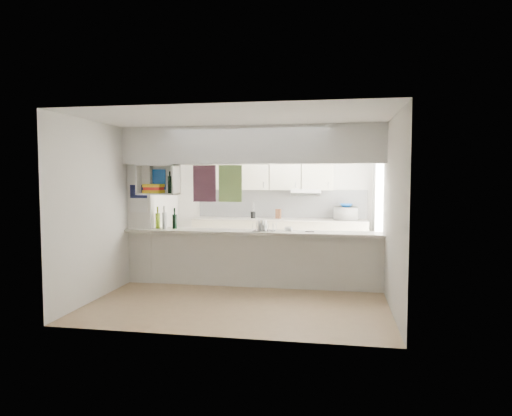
% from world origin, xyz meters
% --- Properties ---
extents(floor, '(4.80, 4.80, 0.00)m').
position_xyz_m(floor, '(0.00, 0.00, 0.00)').
color(floor, '#A3815E').
rests_on(floor, ground).
extents(ceiling, '(4.80, 4.80, 0.00)m').
position_xyz_m(ceiling, '(0.00, 0.00, 2.60)').
color(ceiling, white).
rests_on(ceiling, wall_back).
extents(wall_back, '(4.20, 0.00, 4.20)m').
position_xyz_m(wall_back, '(0.00, 2.40, 1.30)').
color(wall_back, silver).
rests_on(wall_back, floor).
extents(wall_left, '(0.00, 4.80, 4.80)m').
position_xyz_m(wall_left, '(-2.10, 0.00, 1.30)').
color(wall_left, silver).
rests_on(wall_left, floor).
extents(wall_right, '(0.00, 4.80, 4.80)m').
position_xyz_m(wall_right, '(2.10, 0.00, 1.30)').
color(wall_right, silver).
rests_on(wall_right, floor).
extents(servery_partition, '(4.20, 0.50, 2.60)m').
position_xyz_m(servery_partition, '(-0.17, 0.00, 1.66)').
color(servery_partition, silver).
rests_on(servery_partition, floor).
extents(cubby_shelf, '(0.65, 0.35, 0.50)m').
position_xyz_m(cubby_shelf, '(-1.57, -0.06, 1.71)').
color(cubby_shelf, white).
rests_on(cubby_shelf, bulkhead).
extents(kitchen_run, '(3.60, 0.63, 2.24)m').
position_xyz_m(kitchen_run, '(0.16, 2.14, 0.83)').
color(kitchen_run, beige).
rests_on(kitchen_run, floor).
extents(microwave, '(0.49, 0.33, 0.27)m').
position_xyz_m(microwave, '(1.55, 2.08, 1.05)').
color(microwave, white).
rests_on(microwave, bench_top).
extents(bowl, '(0.26, 0.26, 0.06)m').
position_xyz_m(bowl, '(1.56, 2.09, 1.22)').
color(bowl, '#0E449D').
rests_on(bowl, microwave).
extents(dish_rack, '(0.37, 0.29, 0.19)m').
position_xyz_m(dish_rack, '(0.22, -0.05, 1.00)').
color(dish_rack, silver).
rests_on(dish_rack, breakfast_bar).
extents(cup, '(0.14, 0.14, 0.10)m').
position_xyz_m(cup, '(0.21, -0.04, 0.98)').
color(cup, white).
rests_on(cup, dish_rack).
extents(wine_bottles, '(0.53, 0.16, 0.39)m').
position_xyz_m(wine_bottles, '(-1.55, 0.00, 1.06)').
color(wine_bottles, black).
rests_on(wine_bottles, breakfast_bar).
extents(plastic_tubs, '(0.48, 0.17, 0.06)m').
position_xyz_m(plastic_tubs, '(0.63, 0.06, 0.95)').
color(plastic_tubs, silver).
rests_on(plastic_tubs, breakfast_bar).
extents(utensil_jar, '(0.10, 0.10, 0.14)m').
position_xyz_m(utensil_jar, '(-0.36, 2.15, 0.99)').
color(utensil_jar, black).
rests_on(utensil_jar, bench_top).
extents(knife_block, '(0.12, 0.11, 0.20)m').
position_xyz_m(knife_block, '(0.17, 2.18, 1.02)').
color(knife_block, '#512F1B').
rests_on(knife_block, bench_top).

